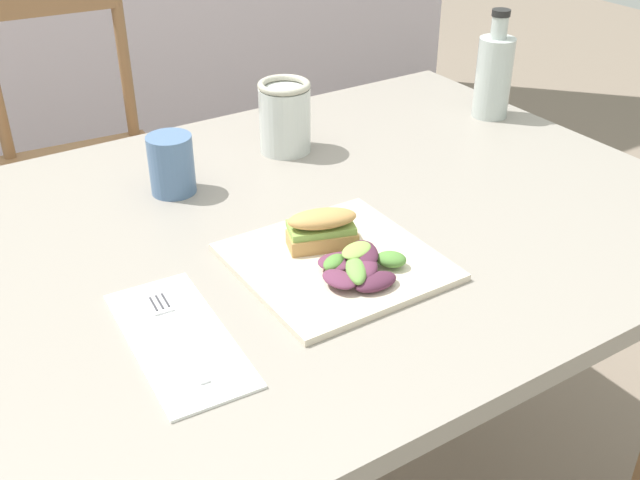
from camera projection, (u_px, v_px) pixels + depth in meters
The scene contains 10 objects.
dining_table at pixel (292, 290), 1.20m from camera, with size 1.28×0.89×0.74m.
chair_wooden_far at pixel (86, 164), 2.00m from camera, with size 0.43×0.43×0.87m.
plate_lunch at pixel (336, 262), 1.04m from camera, with size 0.26×0.26×0.01m, color beige.
sandwich_half_front at pixel (322, 228), 1.05m from camera, with size 0.11×0.08×0.06m.
salad_mixed_greens at pixel (360, 264), 0.99m from camera, with size 0.13×0.11×0.03m.
napkin_folded at pixel (179, 338), 0.90m from camera, with size 0.11×0.26×0.00m, color white.
fork_on_napkin at pixel (174, 328), 0.91m from camera, with size 0.03×0.19×0.00m.
bottle_cold_brew at pixel (493, 80), 1.47m from camera, with size 0.07×0.07×0.21m.
mason_jar_iced_tea at pixel (285, 120), 1.34m from camera, with size 0.09×0.09×0.13m.
cup_extra_side at pixel (171, 164), 1.20m from camera, with size 0.07×0.07×0.10m, color #4C6B93.
Camera 1 is at (-0.38, -0.76, 1.30)m, focal length 42.40 mm.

